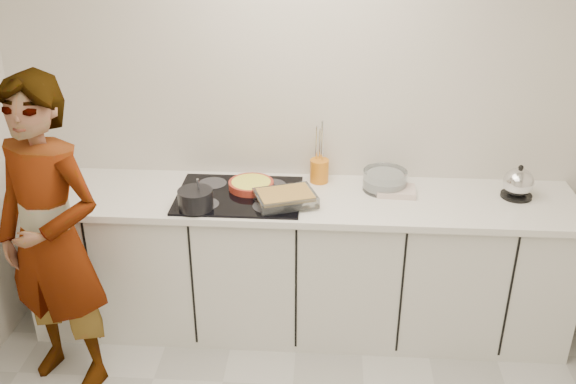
# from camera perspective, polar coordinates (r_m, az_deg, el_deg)

# --- Properties ---
(wall_back) EXTENTS (3.60, 0.00, 2.60)m
(wall_back) POSITION_cam_1_polar(r_m,az_deg,el_deg) (3.88, 1.28, 6.86)
(wall_back) COLOR silver
(wall_back) RESTS_ON ground
(base_cabinets) EXTENTS (3.20, 0.58, 0.87)m
(base_cabinets) POSITION_cam_1_polar(r_m,az_deg,el_deg) (3.97, 0.94, -6.57)
(base_cabinets) COLOR silver
(base_cabinets) RESTS_ON floor
(countertop) EXTENTS (3.24, 0.64, 0.04)m
(countertop) POSITION_cam_1_polar(r_m,az_deg,el_deg) (3.74, 0.99, -0.69)
(countertop) COLOR white
(countertop) RESTS_ON base_cabinets
(hob) EXTENTS (0.72, 0.54, 0.01)m
(hob) POSITION_cam_1_polar(r_m,az_deg,el_deg) (3.75, -4.37, -0.29)
(hob) COLOR black
(hob) RESTS_ON countertop
(tart_dish) EXTENTS (0.33, 0.33, 0.04)m
(tart_dish) POSITION_cam_1_polar(r_m,az_deg,el_deg) (3.80, -3.29, 0.67)
(tart_dish) COLOR #AA3121
(tart_dish) RESTS_ON hob
(saucepan) EXTENTS (0.23, 0.23, 0.19)m
(saucepan) POSITION_cam_1_polar(r_m,az_deg,el_deg) (3.59, -8.22, -0.63)
(saucepan) COLOR black
(saucepan) RESTS_ON hob
(baking_dish) EXTENTS (0.39, 0.34, 0.06)m
(baking_dish) POSITION_cam_1_polar(r_m,az_deg,el_deg) (3.62, -0.24, -0.48)
(baking_dish) COLOR silver
(baking_dish) RESTS_ON hob
(mixing_bowl) EXTENTS (0.27, 0.27, 0.12)m
(mixing_bowl) POSITION_cam_1_polar(r_m,az_deg,el_deg) (3.84, 8.59, 0.97)
(mixing_bowl) COLOR silver
(mixing_bowl) RESTS_ON countertop
(tea_towel) EXTENTS (0.23, 0.17, 0.04)m
(tea_towel) POSITION_cam_1_polar(r_m,az_deg,el_deg) (3.82, 9.58, 0.10)
(tea_towel) COLOR white
(tea_towel) RESTS_ON countertop
(kettle) EXTENTS (0.19, 0.19, 0.20)m
(kettle) POSITION_cam_1_polar(r_m,az_deg,el_deg) (3.93, 19.78, 0.70)
(kettle) COLOR black
(kettle) RESTS_ON countertop
(utensil_crock) EXTENTS (0.14, 0.14, 0.14)m
(utensil_crock) POSITION_cam_1_polar(r_m,az_deg,el_deg) (3.90, 2.80, 1.90)
(utensil_crock) COLOR orange
(utensil_crock) RESTS_ON countertop
(cook) EXTENTS (0.75, 0.61, 1.77)m
(cook) POSITION_cam_1_polar(r_m,az_deg,el_deg) (3.55, -20.26, -4.08)
(cook) COLOR silver
(cook) RESTS_ON floor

